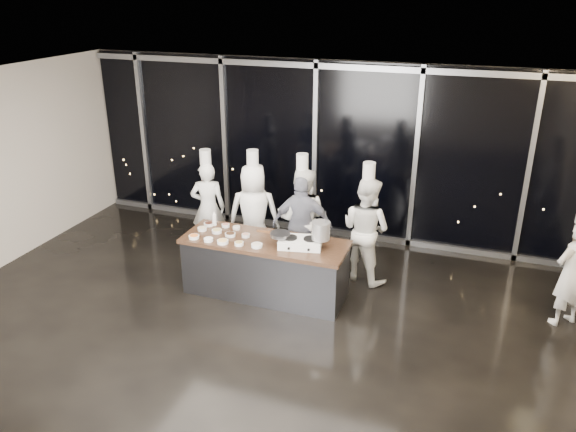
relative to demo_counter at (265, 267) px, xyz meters
name	(u,v)px	position (x,y,z in m)	size (l,w,h in m)	color
ground	(242,324)	(0.00, -0.90, -0.45)	(9.00, 9.00, 0.00)	black
room_shell	(249,172)	(0.18, -0.90, 1.79)	(9.02, 7.02, 3.21)	beige
window_wall	(316,150)	(0.00, 2.53, 1.14)	(8.90, 0.11, 3.20)	black
demo_counter	(265,267)	(0.00, 0.00, 0.00)	(2.46, 0.86, 0.90)	#3A3B40
stove	(300,242)	(0.56, -0.03, 0.51)	(0.67, 0.49, 0.14)	white
frying_pan	(279,234)	(0.26, -0.07, 0.61)	(0.53, 0.34, 0.05)	slate
stock_pot	(321,231)	(0.85, 0.03, 0.72)	(0.26, 0.26, 0.26)	#AFAFB1
prep_bowls	(223,235)	(-0.64, -0.08, 0.47)	(1.16, 0.69, 0.05)	white
squeeze_bottle	(214,218)	(-0.95, 0.26, 0.56)	(0.06, 0.06, 0.23)	white
chef_far_left	(208,206)	(-1.49, 1.10, 0.38)	(0.69, 0.57, 1.85)	white
chef_left	(254,214)	(-0.57, 0.96, 0.42)	(0.97, 0.79, 1.96)	white
chef_center	(302,218)	(0.23, 1.06, 0.42)	(0.89, 0.73, 1.95)	white
guest	(302,225)	(0.28, 0.91, 0.36)	(1.02, 0.59, 1.63)	#141A37
chef_right	(366,229)	(1.30, 0.99, 0.41)	(1.02, 0.93, 1.94)	white
chef_side	(572,272)	(4.20, 0.65, 0.34)	(0.67, 0.64, 1.77)	white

